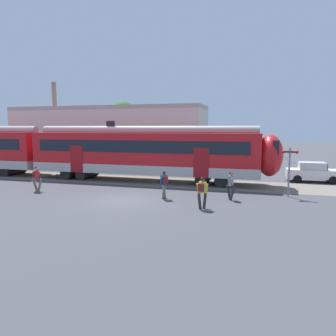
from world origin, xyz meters
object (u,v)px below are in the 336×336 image
pedestrian_navy (164,182)px  crossing_signal (289,164)px  pedestrian_grey (231,184)px  pedestrian_yellow (202,190)px  pedestrian_red (37,177)px  parked_car_white (313,172)px

pedestrian_navy → crossing_signal: (7.10, 2.63, 1.02)m
pedestrian_grey → crossing_signal: size_ratio=0.56×
pedestrian_navy → pedestrian_grey: 3.90m
pedestrian_yellow → pedestrian_navy: bearing=145.4°
pedestrian_yellow → crossing_signal: crossing_signal is taller
pedestrian_red → pedestrian_yellow: (11.33, -1.58, 0.00)m
pedestrian_red → pedestrian_navy: bearing=1.5°
pedestrian_grey → parked_car_white: size_ratio=0.41×
pedestrian_yellow → pedestrian_grey: 2.87m
pedestrian_yellow → crossing_signal: bearing=44.5°
pedestrian_grey → crossing_signal: crossing_signal is taller
pedestrian_navy → crossing_signal: crossing_signal is taller
pedestrian_yellow → crossing_signal: size_ratio=0.56×
pedestrian_grey → crossing_signal: 3.90m
crossing_signal → pedestrian_yellow: bearing=-135.5°
pedestrian_red → pedestrian_navy: 8.73m
pedestrian_grey → parked_car_white: pedestrian_grey is taller
parked_car_white → pedestrian_navy: bearing=-135.8°
pedestrian_navy → pedestrian_red: bearing=-178.5°
crossing_signal → pedestrian_red: bearing=-169.8°
parked_car_white → crossing_signal: bearing=-109.0°
pedestrian_red → parked_car_white: size_ratio=0.41×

